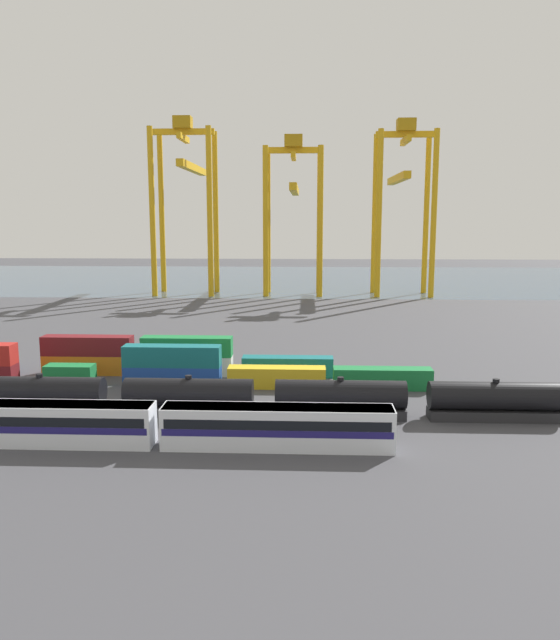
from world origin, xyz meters
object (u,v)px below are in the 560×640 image
(gantry_crane_east, at_px, (403,192))
(passenger_train, at_px, (41,422))
(shipping_container_4, at_px, (173,376))
(gantry_crane_central, at_px, (294,200))
(gantry_crane_west, at_px, (186,188))
(freight_tank_row, at_px, (189,397))

(gantry_crane_east, bearing_deg, passenger_train, -113.00)
(shipping_container_4, distance_m, gantry_crane_central, 103.69)
(gantry_crane_west, height_order, gantry_crane_central, gantry_crane_west)
(freight_tank_row, xyz_separation_m, shipping_container_4, (-4.27, 11.48, -0.78))
(passenger_train, relative_size, gantry_crane_central, 1.52)
(freight_tank_row, xyz_separation_m, gantry_crane_west, (-21.20, 110.60, 27.16))
(passenger_train, bearing_deg, shipping_container_4, 68.98)
(passenger_train, relative_size, gantry_crane_east, 1.39)
(gantry_crane_west, distance_m, gantry_crane_east, 59.65)
(gantry_crane_west, xyz_separation_m, gantry_crane_central, (29.82, 0.78, -3.36))
(gantry_crane_central, xyz_separation_m, gantry_crane_east, (29.82, -1.24, 2.07))
(shipping_container_4, relative_size, gantry_crane_west, 0.25)
(gantry_crane_west, bearing_deg, passenger_train, -85.67)
(freight_tank_row, relative_size, shipping_container_4, 6.44)
(passenger_train, height_order, gantry_crane_central, gantry_crane_central)
(gantry_crane_central, bearing_deg, passenger_train, -99.78)
(gantry_crane_west, bearing_deg, gantry_crane_east, -0.44)
(freight_tank_row, bearing_deg, shipping_container_4, 110.39)
(shipping_container_4, xyz_separation_m, gantry_crane_west, (-16.93, 99.12, 27.94))
(passenger_train, relative_size, freight_tank_row, 0.84)
(shipping_container_4, bearing_deg, gantry_crane_west, 99.70)
(passenger_train, relative_size, gantry_crane_west, 1.36)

